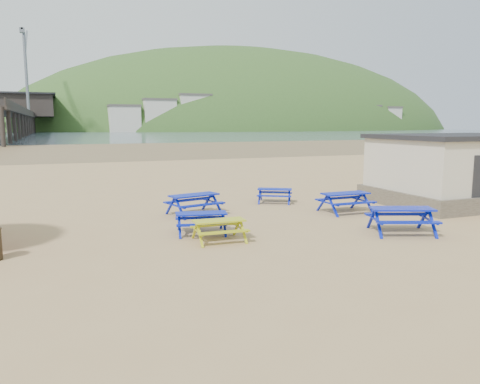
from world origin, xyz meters
name	(u,v)px	position (x,y,z in m)	size (l,w,h in m)	color
ground	(260,224)	(0.00, 0.00, 0.00)	(400.00, 400.00, 0.00)	tan
wet_sand	(107,148)	(0.00, 55.00, 0.00)	(400.00, 400.00, 0.00)	olive
sea	(75,133)	(0.00, 170.00, 0.01)	(400.00, 400.00, 0.00)	#495B68
picnic_table_blue_a	(194,204)	(-1.75, 2.66, 0.41)	(2.31, 2.03, 0.83)	#0B0AA6
picnic_table_blue_b	(275,196)	(2.52, 4.06, 0.33)	(1.98, 1.87, 0.66)	#0B0AA6
picnic_table_blue_c	(345,203)	(4.19, 0.83, 0.41)	(1.98, 1.60, 0.82)	#0B0AA6
picnic_table_blue_d	(201,223)	(-2.42, -0.58, 0.36)	(1.94, 1.69, 0.71)	#0B0AA6
picnic_table_blue_e	(401,221)	(3.84, -2.98, 0.43)	(2.51, 2.29, 0.86)	#0B0AA6
picnic_table_blue_f	(458,200)	(9.37, -0.05, 0.35)	(2.00, 1.80, 0.70)	#0B0AA6
picnic_table_yellow	(219,230)	(-2.19, -1.74, 0.34)	(1.66, 1.36, 0.67)	#A3B018
amenity_block	(460,169)	(10.50, 1.00, 1.57)	(7.40, 5.40, 3.15)	#665B4C
pier	(22,118)	(-17.99, 178.23, 5.46)	(24.00, 220.00, 39.29)	black
headland_town	(241,147)	(90.00, 229.68, -9.91)	(264.00, 144.00, 108.00)	#2D4C1E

